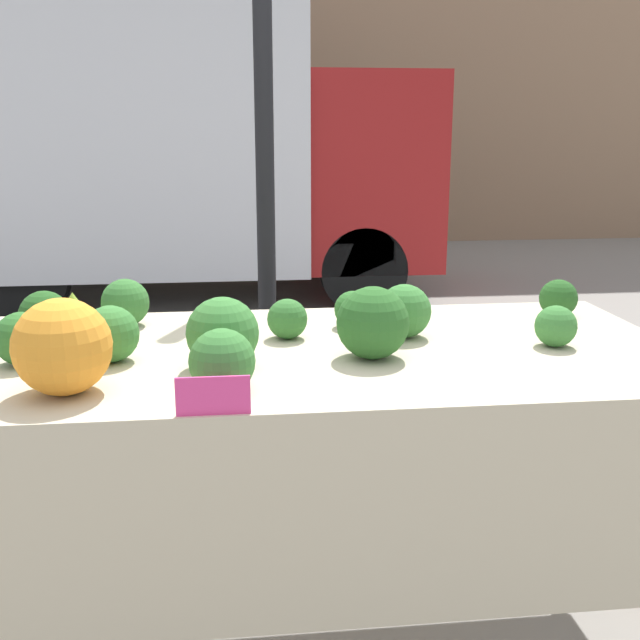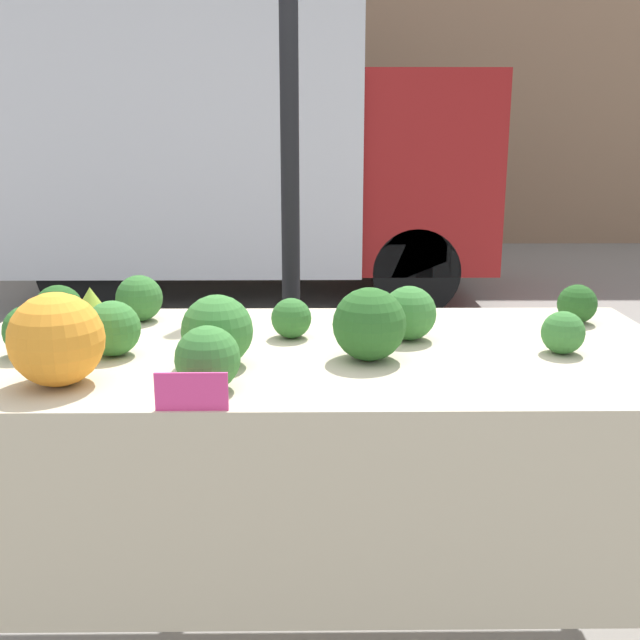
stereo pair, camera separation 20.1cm
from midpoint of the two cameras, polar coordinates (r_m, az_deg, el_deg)
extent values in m
plane|color=gray|center=(2.45, -2.55, -23.12)|extent=(40.00, 40.00, 0.00)
cylinder|color=black|center=(2.87, -6.20, 8.90)|extent=(0.07, 0.07, 2.45)
cube|color=silver|center=(6.96, -14.97, 13.53)|extent=(2.94, 2.03, 2.26)
cube|color=maroon|center=(6.98, 2.31, 11.38)|extent=(1.13, 1.87, 1.63)
cylinder|color=black|center=(6.24, 2.37, 3.84)|extent=(0.72, 0.22, 0.72)
cylinder|color=black|center=(7.86, 0.51, 6.00)|extent=(0.72, 0.22, 0.72)
cylinder|color=black|center=(6.42, -22.54, 3.05)|extent=(0.72, 0.22, 0.72)
cylinder|color=black|center=(8.00, -19.41, 5.34)|extent=(0.72, 0.22, 0.72)
cube|color=beige|center=(2.04, -2.83, -2.63)|extent=(1.96, 0.95, 0.03)
cube|color=beige|center=(1.71, -1.64, -15.77)|extent=(1.96, 0.01, 0.50)
cylinder|color=black|center=(2.70, -23.54, -9.80)|extent=(0.05, 0.05, 0.88)
cylinder|color=black|center=(2.78, 16.19, -8.43)|extent=(0.05, 0.05, 0.88)
sphere|color=orange|center=(1.79, -22.14, -1.96)|extent=(0.22, 0.22, 0.22)
cone|color=#93B238|center=(2.42, -20.57, 0.79)|extent=(0.13, 0.13, 0.10)
sphere|color=#285B23|center=(1.92, 1.06, -0.26)|extent=(0.19, 0.19, 0.19)
sphere|color=#387533|center=(1.87, -10.51, -1.05)|extent=(0.18, 0.18, 0.18)
sphere|color=#387533|center=(2.13, 3.77, 0.65)|extent=(0.15, 0.15, 0.15)
sphere|color=#387533|center=(2.00, -18.50, -1.06)|extent=(0.15, 0.15, 0.15)
sphere|color=#2D6628|center=(2.06, -24.42, -1.35)|extent=(0.14, 0.14, 0.14)
sphere|color=#23511E|center=(2.45, 15.50, 1.58)|extent=(0.12, 0.12, 0.12)
sphere|color=#2D6628|center=(2.24, -0.07, 0.79)|extent=(0.11, 0.11, 0.11)
sphere|color=#387533|center=(2.11, 14.96, -0.50)|extent=(0.11, 0.11, 0.11)
sphere|color=#336B2D|center=(2.12, -5.22, 0.05)|extent=(0.11, 0.11, 0.11)
sphere|color=#336B2D|center=(2.35, -17.02, 1.25)|extent=(0.14, 0.14, 0.14)
sphere|color=#23511E|center=(2.27, -22.68, 0.26)|extent=(0.14, 0.14, 0.14)
sphere|color=#387533|center=(1.70, -10.87, -3.19)|extent=(0.15, 0.15, 0.15)
cube|color=#E53D84|center=(1.58, -11.79, -5.74)|extent=(0.15, 0.01, 0.08)
camera|label=1|loc=(0.10, -92.86, -0.73)|focal=42.00mm
camera|label=2|loc=(0.10, 87.14, 0.73)|focal=42.00mm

